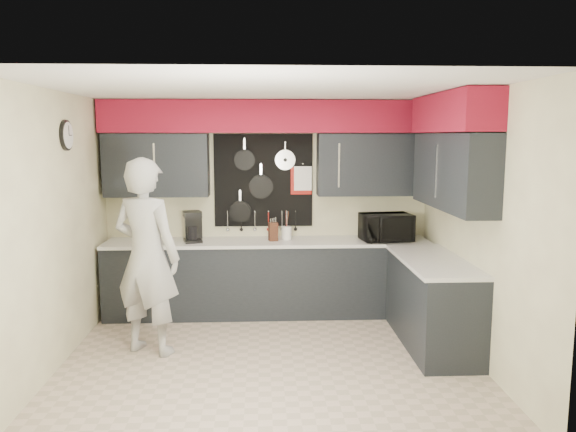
{
  "coord_description": "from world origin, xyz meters",
  "views": [
    {
      "loc": [
        -0.07,
        -5.23,
        2.18
      ],
      "look_at": [
        0.2,
        0.5,
        1.35
      ],
      "focal_mm": 35.0,
      "sensor_mm": 36.0,
      "label": 1
    }
  ],
  "objects_px": {
    "knife_block": "(273,232)",
    "microwave": "(386,227)",
    "coffee_maker": "(193,226)",
    "person": "(147,257)",
    "utensil_crock": "(287,233)"
  },
  "relations": [
    {
      "from": "knife_block",
      "to": "utensil_crock",
      "type": "relative_size",
      "value": 1.39
    },
    {
      "from": "microwave",
      "to": "coffee_maker",
      "type": "height_order",
      "value": "coffee_maker"
    },
    {
      "from": "knife_block",
      "to": "microwave",
      "type": "bearing_deg",
      "value": -14.69
    },
    {
      "from": "microwave",
      "to": "person",
      "type": "bearing_deg",
      "value": -165.35
    },
    {
      "from": "knife_block",
      "to": "utensil_crock",
      "type": "bearing_deg",
      "value": 11.87
    },
    {
      "from": "coffee_maker",
      "to": "person",
      "type": "distance_m",
      "value": 1.19
    },
    {
      "from": "microwave",
      "to": "knife_block",
      "type": "bearing_deg",
      "value": 169.58
    },
    {
      "from": "utensil_crock",
      "to": "person",
      "type": "bearing_deg",
      "value": -139.78
    },
    {
      "from": "utensil_crock",
      "to": "coffee_maker",
      "type": "xyz_separation_m",
      "value": [
        -1.12,
        -0.08,
        0.11
      ]
    },
    {
      "from": "utensil_crock",
      "to": "coffee_maker",
      "type": "height_order",
      "value": "coffee_maker"
    },
    {
      "from": "microwave",
      "to": "person",
      "type": "relative_size",
      "value": 0.3
    },
    {
      "from": "coffee_maker",
      "to": "microwave",
      "type": "bearing_deg",
      "value": -15.38
    },
    {
      "from": "microwave",
      "to": "utensil_crock",
      "type": "distance_m",
      "value": 1.2
    },
    {
      "from": "utensil_crock",
      "to": "person",
      "type": "xyz_separation_m",
      "value": [
        -1.45,
        -1.22,
        -0.01
      ]
    },
    {
      "from": "microwave",
      "to": "knife_block",
      "type": "distance_m",
      "value": 1.36
    }
  ]
}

